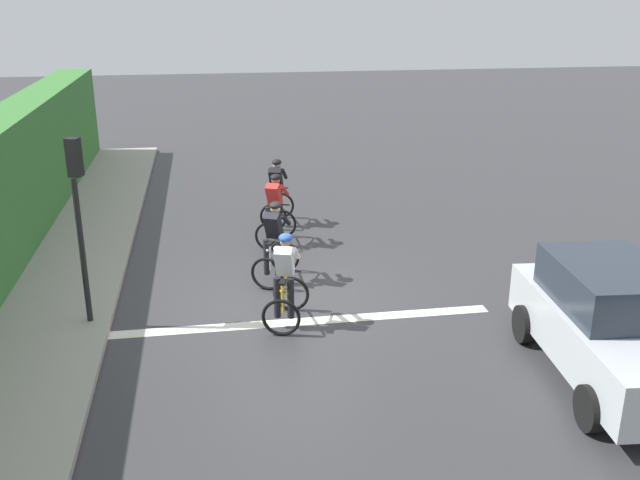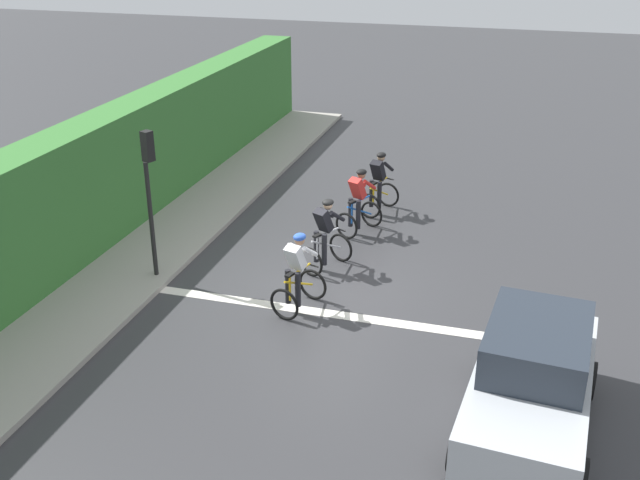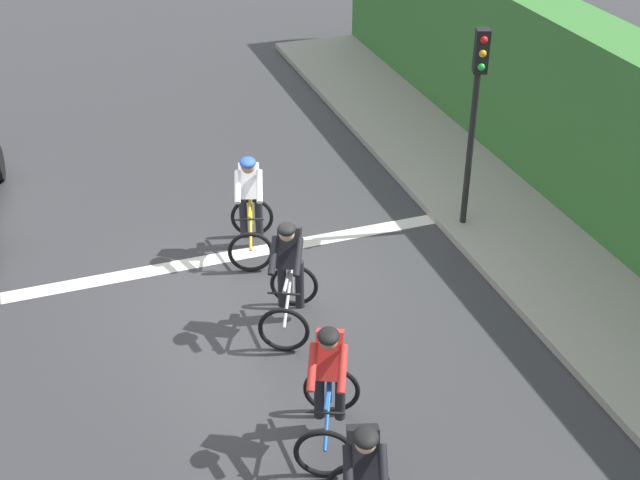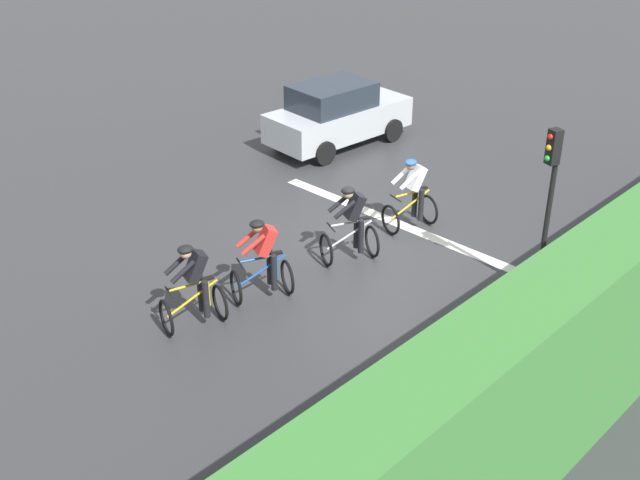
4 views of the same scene
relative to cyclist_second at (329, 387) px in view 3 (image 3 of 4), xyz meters
name	(u,v)px [view 3 (image 3 of 4)]	position (x,y,z in m)	size (l,w,h in m)	color
ground_plane	(256,293)	(0.00, -3.10, -0.80)	(80.00, 80.00, 0.00)	#333335
sidewalk_kerb	(616,303)	(-4.71, -1.10, -0.74)	(2.80, 24.09, 0.12)	#9E998E
road_marking_stop_line	(237,255)	(0.00, -4.17, -0.79)	(7.00, 0.30, 0.01)	silver
cyclist_second	(329,387)	(0.00, 0.00, 0.00)	(1.06, 1.26, 1.66)	black
cyclist_mid	(289,277)	(-0.23, -2.21, 0.00)	(1.08, 1.27, 1.66)	black
cyclist_fourth	(250,207)	(-0.25, -4.19, 0.00)	(0.96, 1.23, 1.66)	black
traffic_light_near_crossing	(476,102)	(-3.64, -3.69, 1.43)	(0.26, 0.30, 3.34)	black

